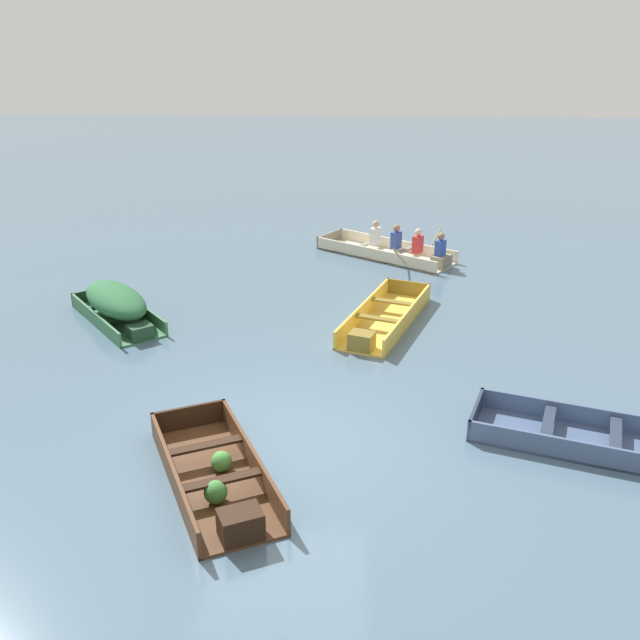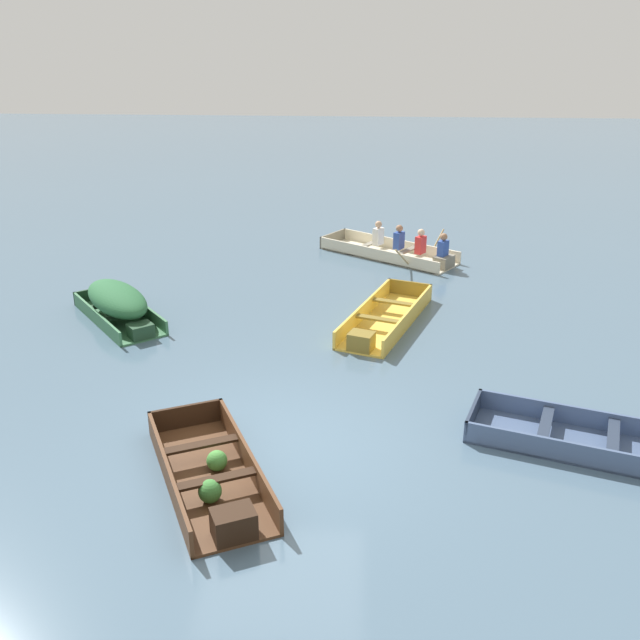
{
  "view_description": "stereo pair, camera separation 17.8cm",
  "coord_description": "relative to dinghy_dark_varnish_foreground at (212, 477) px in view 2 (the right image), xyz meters",
  "views": [
    {
      "loc": [
        0.98,
        -8.75,
        5.62
      ],
      "look_at": [
        0.32,
        3.92,
        0.35
      ],
      "focal_mm": 40.0,
      "sensor_mm": 36.0,
      "label": 1
    },
    {
      "loc": [
        1.16,
        -8.74,
        5.62
      ],
      "look_at": [
        0.32,
        3.92,
        0.35
      ],
      "focal_mm": 40.0,
      "sensor_mm": 36.0,
      "label": 2
    }
  ],
  "objects": [
    {
      "name": "skiff_yellow_mid_moored",
      "position": [
        2.34,
        5.59,
        -0.02
      ],
      "size": [
        2.05,
        3.44,
        0.37
      ],
      "color": "#E5BC47",
      "rests_on": "ground"
    },
    {
      "name": "skiff_green_near_moored",
      "position": [
        -3.08,
        5.52,
        0.25
      ],
      "size": [
        2.47,
        2.71,
        0.74
      ],
      "color": "#387047",
      "rests_on": "ground"
    },
    {
      "name": "ground_plane",
      "position": [
        0.78,
        1.04,
        -0.14
      ],
      "size": [
        80.0,
        80.0,
        0.0
      ],
      "primitive_type": "plane",
      "color": "slate"
    },
    {
      "name": "dinghy_dark_varnish_foreground",
      "position": [
        0.0,
        0.0,
        0.0
      ],
      "size": [
        2.24,
        3.08,
        0.39
      ],
      "color": "#4C2D19",
      "rests_on": "ground"
    },
    {
      "name": "rowboat_cream_with_crew",
      "position": [
        2.74,
        10.13,
        0.07
      ],
      "size": [
        3.66,
        3.03,
        0.89
      ],
      "color": "beige",
      "rests_on": "ground"
    },
    {
      "name": "skiff_slate_blue_far_moored",
      "position": [
        5.18,
        1.28,
        -0.03
      ],
      "size": [
        3.27,
        2.03,
        0.34
      ],
      "color": "#475B7F",
      "rests_on": "ground"
    }
  ]
}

